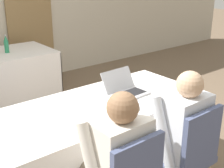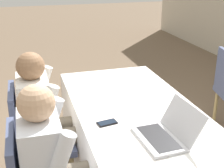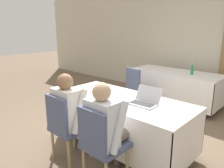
{
  "view_description": "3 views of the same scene",
  "coord_description": "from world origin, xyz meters",
  "px_view_note": "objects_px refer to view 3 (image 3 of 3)",
  "views": [
    {
      "loc": [
        -1.43,
        -2.01,
        1.85
      ],
      "look_at": [
        0.0,
        -0.21,
        0.99
      ],
      "focal_mm": 50.0,
      "sensor_mm": 36.0,
      "label": 1
    },
    {
      "loc": [
        1.83,
        -0.75,
        1.74
      ],
      "look_at": [
        0.0,
        -0.21,
        0.99
      ],
      "focal_mm": 50.0,
      "sensor_mm": 36.0,
      "label": 2
    },
    {
      "loc": [
        1.85,
        -2.22,
        1.71
      ],
      "look_at": [
        0.0,
        -0.21,
        0.99
      ],
      "focal_mm": 35.0,
      "sensor_mm": 36.0,
      "label": 3
    }
  ],
  "objects_px": {
    "laptop": "(144,101)",
    "water_bottle": "(192,69)",
    "chair_near_right": "(101,142)",
    "person_white_shirt": "(107,126)",
    "person_checkered_shirt": "(72,111)",
    "chair_far_spare": "(137,87)",
    "cell_phone": "(113,104)",
    "chair_near_left": "(66,125)"
  },
  "relations": [
    {
      "from": "laptop",
      "to": "cell_phone",
      "type": "height_order",
      "value": "laptop"
    },
    {
      "from": "water_bottle",
      "to": "person_checkered_shirt",
      "type": "bearing_deg",
      "value": -97.49
    },
    {
      "from": "laptop",
      "to": "person_white_shirt",
      "type": "relative_size",
      "value": 0.32
    },
    {
      "from": "cell_phone",
      "to": "chair_near_left",
      "type": "height_order",
      "value": "chair_near_left"
    },
    {
      "from": "laptop",
      "to": "chair_far_spare",
      "type": "relative_size",
      "value": 0.41
    },
    {
      "from": "water_bottle",
      "to": "chair_near_right",
      "type": "height_order",
      "value": "water_bottle"
    },
    {
      "from": "chair_near_left",
      "to": "chair_near_right",
      "type": "relative_size",
      "value": 1.0
    },
    {
      "from": "chair_near_left",
      "to": "chair_near_right",
      "type": "distance_m",
      "value": 0.64
    },
    {
      "from": "person_checkered_shirt",
      "to": "person_white_shirt",
      "type": "distance_m",
      "value": 0.64
    },
    {
      "from": "chair_near_left",
      "to": "person_checkered_shirt",
      "type": "bearing_deg",
      "value": -90.0
    },
    {
      "from": "water_bottle",
      "to": "chair_far_spare",
      "type": "xyz_separation_m",
      "value": [
        -0.78,
        -0.84,
        -0.36
      ]
    },
    {
      "from": "water_bottle",
      "to": "person_checkered_shirt",
      "type": "relative_size",
      "value": 0.22
    },
    {
      "from": "cell_phone",
      "to": "water_bottle",
      "type": "bearing_deg",
      "value": 80.85
    },
    {
      "from": "water_bottle",
      "to": "cell_phone",
      "type": "bearing_deg",
      "value": -89.66
    },
    {
      "from": "cell_phone",
      "to": "chair_far_spare",
      "type": "height_order",
      "value": "chair_far_spare"
    },
    {
      "from": "chair_far_spare",
      "to": "chair_near_left",
      "type": "bearing_deg",
      "value": 112.89
    },
    {
      "from": "chair_near_left",
      "to": "chair_far_spare",
      "type": "height_order",
      "value": "same"
    },
    {
      "from": "person_checkered_shirt",
      "to": "person_white_shirt",
      "type": "relative_size",
      "value": 1.0
    },
    {
      "from": "cell_phone",
      "to": "chair_near_right",
      "type": "relative_size",
      "value": 0.15
    },
    {
      "from": "cell_phone",
      "to": "chair_near_right",
      "type": "bearing_deg",
      "value": -71.72
    },
    {
      "from": "laptop",
      "to": "water_bottle",
      "type": "distance_m",
      "value": 2.19
    },
    {
      "from": "person_white_shirt",
      "to": "chair_near_right",
      "type": "bearing_deg",
      "value": 90.0
    },
    {
      "from": "water_bottle",
      "to": "person_white_shirt",
      "type": "height_order",
      "value": "person_white_shirt"
    },
    {
      "from": "water_bottle",
      "to": "chair_near_left",
      "type": "height_order",
      "value": "water_bottle"
    },
    {
      "from": "person_checkered_shirt",
      "to": "laptop",
      "type": "bearing_deg",
      "value": -135.51
    },
    {
      "from": "chair_near_right",
      "to": "person_white_shirt",
      "type": "xyz_separation_m",
      "value": [
        0.0,
        0.1,
        0.16
      ]
    },
    {
      "from": "water_bottle",
      "to": "chair_near_right",
      "type": "xyz_separation_m",
      "value": [
        0.26,
        -2.93,
        -0.36
      ]
    },
    {
      "from": "chair_far_spare",
      "to": "person_checkered_shirt",
      "type": "bearing_deg",
      "value": 113.44
    },
    {
      "from": "chair_far_spare",
      "to": "person_checkered_shirt",
      "type": "distance_m",
      "value": 2.03
    },
    {
      "from": "chair_near_left",
      "to": "chair_far_spare",
      "type": "distance_m",
      "value": 2.12
    },
    {
      "from": "laptop",
      "to": "water_bottle",
      "type": "height_order",
      "value": "water_bottle"
    },
    {
      "from": "cell_phone",
      "to": "chair_far_spare",
      "type": "distance_m",
      "value": 1.81
    },
    {
      "from": "chair_near_left",
      "to": "chair_far_spare",
      "type": "bearing_deg",
      "value": -79.0
    },
    {
      "from": "chair_near_left",
      "to": "cell_phone",
      "type": "bearing_deg",
      "value": -129.16
    },
    {
      "from": "water_bottle",
      "to": "chair_near_right",
      "type": "bearing_deg",
      "value": -84.85
    },
    {
      "from": "laptop",
      "to": "person_checkered_shirt",
      "type": "bearing_deg",
      "value": -138.58
    },
    {
      "from": "chair_near_left",
      "to": "person_checkered_shirt",
      "type": "distance_m",
      "value": 0.19
    },
    {
      "from": "chair_near_left",
      "to": "person_white_shirt",
      "type": "distance_m",
      "value": 0.66
    },
    {
      "from": "chair_near_right",
      "to": "person_checkered_shirt",
      "type": "height_order",
      "value": "person_checkered_shirt"
    },
    {
      "from": "laptop",
      "to": "chair_far_spare",
      "type": "height_order",
      "value": "laptop"
    },
    {
      "from": "chair_near_left",
      "to": "person_checkered_shirt",
      "type": "relative_size",
      "value": 0.78
    },
    {
      "from": "chair_near_right",
      "to": "person_white_shirt",
      "type": "bearing_deg",
      "value": -90.0
    }
  ]
}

